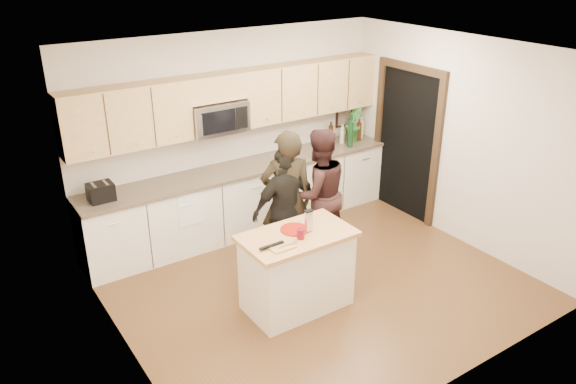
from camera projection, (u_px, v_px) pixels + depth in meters
floor at (317, 283)px, 6.66m from camera, size 4.50×4.50×0.00m
room_shell at (321, 145)px, 5.96m from camera, size 4.52×4.02×2.71m
back_cabinetry at (245, 198)px, 7.75m from camera, size 4.50×0.66×0.94m
upper_cabinetry at (239, 98)px, 7.32m from camera, size 4.50×0.33×0.75m
microwave at (217, 117)px, 7.20m from camera, size 0.76×0.41×0.40m
doorway at (407, 137)px, 8.01m from camera, size 0.06×1.25×2.20m
framed_picture at (344, 114)px, 8.64m from camera, size 0.30×0.03×0.38m
dish_towel at (186, 197)px, 6.99m from camera, size 0.34×0.60×0.48m
island at (297, 270)px, 6.07m from camera, size 1.20×0.70×0.90m
red_plate at (294, 229)px, 5.96m from camera, size 0.30×0.30×0.02m
box_grater at (309, 220)px, 5.88m from camera, size 0.08×0.05×0.24m
drink_glass at (301, 234)px, 5.77m from camera, size 0.08×0.08×0.11m
cutting_board at (282, 247)px, 5.62m from camera, size 0.25×0.19×0.02m
tongs at (272, 245)px, 5.61m from camera, size 0.28×0.03×0.02m
knife at (288, 245)px, 5.63m from camera, size 0.22×0.02×0.01m
toaster at (101, 192)px, 6.52m from camera, size 0.29×0.24×0.21m
bottle_cluster at (350, 130)px, 8.42m from camera, size 0.59×0.41×0.42m
orchid at (353, 123)px, 8.45m from camera, size 0.37×0.38×0.54m
woman_left at (287, 199)px, 6.75m from camera, size 0.75×0.65×1.74m
woman_center at (318, 194)px, 6.98m from camera, size 0.90×0.75×1.68m
woman_right at (286, 209)px, 6.76m from camera, size 0.91×0.41×1.53m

